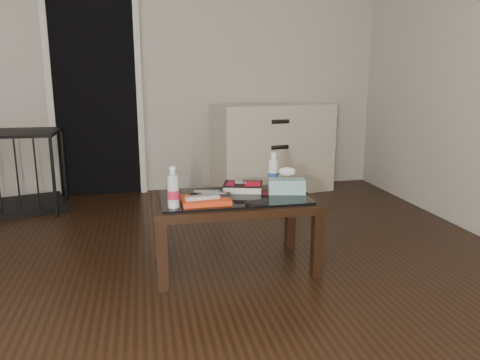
% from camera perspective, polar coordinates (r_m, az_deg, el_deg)
% --- Properties ---
extents(ground, '(5.00, 5.00, 0.00)m').
position_cam_1_polar(ground, '(2.66, -11.57, -14.44)').
color(ground, black).
rests_on(ground, ground).
extents(doorway, '(0.90, 0.08, 2.07)m').
position_cam_1_polar(doorway, '(4.85, -17.20, 10.20)').
color(doorway, black).
rests_on(doorway, ground).
extents(coffee_table, '(1.00, 0.60, 0.46)m').
position_cam_1_polar(coffee_table, '(2.92, -0.80, -3.20)').
color(coffee_table, black).
rests_on(coffee_table, ground).
extents(dresser, '(1.27, 0.72, 0.90)m').
position_cam_1_polar(dresser, '(4.84, 3.97, 3.89)').
color(dresser, beige).
rests_on(dresser, ground).
extents(pet_crate, '(1.04, 0.84, 0.71)m').
position_cam_1_polar(pet_crate, '(4.63, -26.32, -0.61)').
color(pet_crate, black).
rests_on(pet_crate, ground).
extents(magazines, '(0.28, 0.22, 0.03)m').
position_cam_1_polar(magazines, '(2.77, -4.26, -2.45)').
color(magazines, red).
rests_on(magazines, coffee_table).
extents(remote_silver, '(0.20, 0.07, 0.02)m').
position_cam_1_polar(remote_silver, '(2.73, -4.61, -2.10)').
color(remote_silver, '#A2A2A6').
rests_on(remote_silver, magazines).
extents(remote_black_front, '(0.21, 0.08, 0.02)m').
position_cam_1_polar(remote_black_front, '(2.79, -3.22, -1.77)').
color(remote_black_front, black).
rests_on(remote_black_front, magazines).
extents(remote_black_back, '(0.21, 0.08, 0.02)m').
position_cam_1_polar(remote_black_back, '(2.84, -4.07, -1.54)').
color(remote_black_back, black).
rests_on(remote_black_back, magazines).
extents(textbook, '(0.29, 0.26, 0.05)m').
position_cam_1_polar(textbook, '(3.04, 0.36, -0.86)').
color(textbook, black).
rests_on(textbook, coffee_table).
extents(dvd_mailers, '(0.23, 0.20, 0.01)m').
position_cam_1_polar(dvd_mailers, '(3.03, 0.25, -0.40)').
color(dvd_mailers, '#B30B22').
rests_on(dvd_mailers, textbook).
extents(ipod, '(0.08, 0.11, 0.02)m').
position_cam_1_polar(ipod, '(2.99, -0.14, -0.36)').
color(ipod, black).
rests_on(ipod, dvd_mailers).
extents(flip_phone, '(0.10, 0.06, 0.02)m').
position_cam_1_polar(flip_phone, '(2.96, 3.46, -1.50)').
color(flip_phone, black).
rests_on(flip_phone, coffee_table).
extents(wallet, '(0.14, 0.10, 0.02)m').
position_cam_1_polar(wallet, '(2.72, 2.08, -2.82)').
color(wallet, black).
rests_on(wallet, coffee_table).
extents(water_bottle_left, '(0.08, 0.08, 0.24)m').
position_cam_1_polar(water_bottle_left, '(2.67, -8.17, -0.84)').
color(water_bottle_left, '#B8BDC3').
rests_on(water_bottle_left, coffee_table).
extents(water_bottle_right, '(0.08, 0.08, 0.24)m').
position_cam_1_polar(water_bottle_right, '(3.12, 4.08, 1.26)').
color(water_bottle_right, white).
rests_on(water_bottle_right, coffee_table).
extents(tissue_box, '(0.25, 0.17, 0.09)m').
position_cam_1_polar(tissue_box, '(2.99, 5.70, -0.73)').
color(tissue_box, teal).
rests_on(tissue_box, coffee_table).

